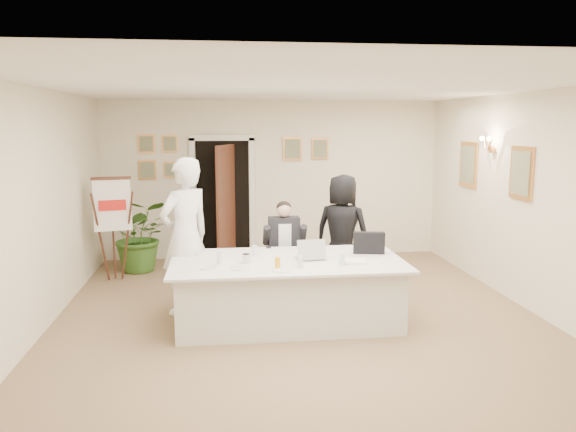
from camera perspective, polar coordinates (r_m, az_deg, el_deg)
The scene contains 28 objects.
floor at distance 6.99m, azimuth 1.23°, elevation -10.61°, with size 7.00×7.00×0.00m, color #786444.
ceiling at distance 6.59m, azimuth 1.32°, elevation 12.95°, with size 6.00×7.00×0.02m, color white.
wall_back at distance 10.10m, azimuth -1.54°, elevation 3.71°, with size 6.00×0.10×2.80m, color beige.
wall_front at distance 3.30m, azimuth 9.99°, elevation -8.07°, with size 6.00×0.10×2.80m, color beige.
wall_left at distance 6.90m, azimuth -24.22°, elevation 0.31°, with size 0.10×7.00×2.80m, color beige.
wall_right at distance 7.67m, azimuth 24.07°, elevation 1.14°, with size 0.10×7.00×2.80m, color beige.
doorway at distance 9.92m, azimuth -6.52°, elevation 1.47°, with size 1.14×0.86×2.20m.
pictures_back_wall at distance 9.99m, azimuth -6.13°, elevation 6.19°, with size 3.40×0.06×0.80m, color #D69049, non-canonical shape.
pictures_right_wall at distance 8.66m, azimuth 19.99°, elevation 4.56°, with size 0.06×2.20×0.80m, color #D69049, non-canonical shape.
wall_sconce at distance 8.61m, azimuth 19.70°, elevation 6.89°, with size 0.20×0.30×0.24m, color #DA8546, non-canonical shape.
conference_table at distance 6.84m, azimuth -0.08°, elevation -7.58°, with size 2.77×1.48×0.78m.
seated_man at distance 7.80m, azimuth -0.37°, elevation -3.33°, with size 0.58×0.62×1.35m, color black, non-canonical shape.
flip_chart at distance 8.94m, azimuth -17.30°, elevation -1.77°, with size 0.57×0.40×1.57m.
standing_man at distance 7.16m, azimuth -10.39°, elevation -2.05°, with size 0.72×0.47×1.98m, color white.
standing_woman at distance 8.22m, azimuth 5.54°, elevation -1.58°, with size 0.82×0.53×1.67m, color black.
potted_palm at distance 9.47m, azimuth -14.75°, elevation -1.89°, with size 1.07×0.93×1.19m, color #345F1F.
laptop at distance 6.78m, azimuth 2.25°, elevation -3.20°, with size 0.34×0.36×0.28m, color #B7BABC, non-canonical shape.
laptop_bag at distance 7.12m, azimuth 8.23°, elevation -2.71°, with size 0.39×0.11×0.27m, color black.
paper_stack at distance 6.64m, azimuth 6.65°, elevation -4.60°, with size 0.32×0.22×0.03m, color white.
plate_left at distance 6.41m, azimuth -8.05°, elevation -5.22°, with size 0.21×0.21×0.01m, color white.
plate_mid at distance 6.34m, azimuth -4.77°, elevation -5.32°, with size 0.23×0.23×0.01m, color white.
plate_near at distance 6.25m, azimuth -0.59°, elevation -5.52°, with size 0.22×0.22×0.01m, color white.
glass_a at distance 6.57m, azimuth -6.97°, elevation -4.27°, with size 0.06×0.06×0.14m, color silver.
glass_b at distance 6.35m, azimuth 1.27°, elevation -4.69°, with size 0.06×0.06×0.14m, color silver.
glass_c at distance 6.50m, azimuth 5.50°, elevation -4.41°, with size 0.07×0.07×0.14m, color silver.
glass_d at distance 6.90m, azimuth -3.42°, elevation -3.58°, with size 0.07×0.07×0.14m, color silver.
oj_glass at distance 6.32m, azimuth -1.06°, elevation -4.80°, with size 0.06×0.06×0.13m, color orange.
steel_jug at distance 6.58m, azimuth -4.25°, elevation -4.34°, with size 0.10×0.10×0.11m, color silver.
Camera 1 is at (-0.93, -6.51, 2.37)m, focal length 35.00 mm.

